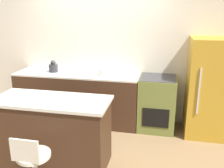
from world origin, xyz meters
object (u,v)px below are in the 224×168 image
at_px(oven_range, 157,103).
at_px(mixing_bowl, 106,72).
at_px(refrigerator, 207,88).
at_px(kettle, 53,67).
at_px(stool_chair, 34,167).

xyz_separation_m(oven_range, mixing_bowl, (-0.91, -0.01, 0.52)).
bearing_deg(refrigerator, kettle, 179.65).
relative_size(refrigerator, kettle, 7.47).
relative_size(kettle, mixing_bowl, 0.83).
bearing_deg(stool_chair, mixing_bowl, 80.60).
height_order(oven_range, stool_chair, oven_range).
bearing_deg(mixing_bowl, oven_range, 0.49).
relative_size(oven_range, refrigerator, 0.58).
distance_m(stool_chair, kettle, 2.25).
bearing_deg(kettle, refrigerator, -0.35).
bearing_deg(oven_range, mixing_bowl, -179.51).
relative_size(refrigerator, stool_chair, 2.03).
bearing_deg(oven_range, kettle, -179.77).
height_order(refrigerator, kettle, refrigerator).
bearing_deg(stool_chair, oven_range, 58.68).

